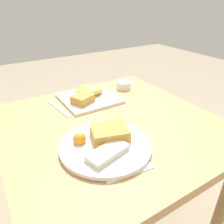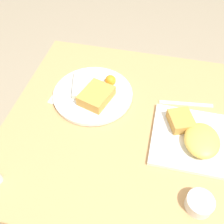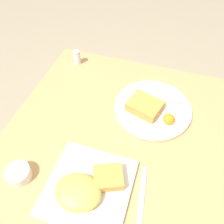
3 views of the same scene
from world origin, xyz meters
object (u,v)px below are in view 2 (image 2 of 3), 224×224
object	(u,v)px
plate_square_near	(193,137)
butter_knife	(186,104)
sauce_ramekin	(200,203)
plate_oval_far	(93,93)

from	to	relation	value
plate_square_near	butter_knife	size ratio (longest dim) A/B	1.27
plate_square_near	butter_knife	xyz separation A→B (m)	(0.16, 0.03, -0.02)
sauce_ramekin	plate_oval_far	bearing A→B (deg)	49.15
plate_oval_far	butter_knife	distance (m)	0.36
plate_square_near	sauce_ramekin	bearing A→B (deg)	-173.96
plate_oval_far	sauce_ramekin	bearing A→B (deg)	-130.85
sauce_ramekin	butter_knife	world-z (taller)	sauce_ramekin
sauce_ramekin	plate_square_near	bearing A→B (deg)	6.04
plate_square_near	butter_knife	bearing A→B (deg)	9.31
plate_oval_far	sauce_ramekin	world-z (taller)	plate_oval_far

